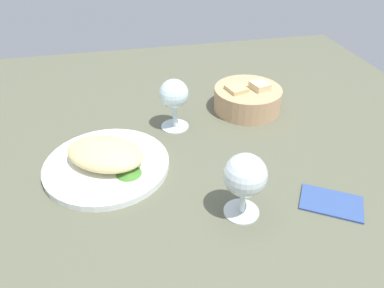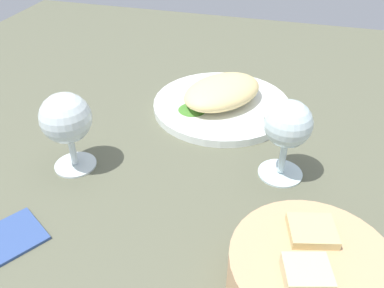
{
  "view_description": "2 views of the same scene",
  "coord_description": "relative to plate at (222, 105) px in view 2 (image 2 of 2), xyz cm",
  "views": [
    {
      "loc": [
        -11.89,
        -59.04,
        47.29
      ],
      "look_at": [
        1.24,
        0.96,
        4.18
      ],
      "focal_mm": 33.95,
      "sensor_mm": 36.0,
      "label": 1
    },
    {
      "loc": [
        48.64,
        14.75,
        39.02
      ],
      "look_at": [
        1.22,
        1.34,
        3.75
      ],
      "focal_mm": 37.72,
      "sensor_mm": 36.0,
      "label": 2
    }
  ],
  "objects": [
    {
      "name": "ground_plane",
      "position": [
        16.49,
        -2.15,
        -1.7
      ],
      "size": [
        140.0,
        140.0,
        2.0
      ],
      "primitive_type": "cube",
      "color": "#5A5C47"
    },
    {
      "name": "plate",
      "position": [
        0.0,
        0.0,
        0.0
      ],
      "size": [
        25.63,
        25.63,
        1.4
      ],
      "primitive_type": "cylinder",
      "color": "white",
      "rests_on": "ground_plane"
    },
    {
      "name": "omelette",
      "position": [
        0.0,
        0.0,
        2.93
      ],
      "size": [
        19.64,
        17.96,
        4.45
      ],
      "primitive_type": "ellipsoid",
      "rotation": [
        0.0,
        0.0,
        -0.56
      ],
      "color": "#E7CB87",
      "rests_on": "plate"
    },
    {
      "name": "lettuce_garnish",
      "position": [
        4.23,
        -4.59,
        1.3
      ],
      "size": [
        5.13,
        5.13,
        1.2
      ],
      "primitive_type": "cone",
      "color": "#407C2A",
      "rests_on": "plate"
    },
    {
      "name": "bread_basket",
      "position": [
        36.36,
        17.26,
        2.43
      ],
      "size": [
        17.21,
        17.21,
        7.57
      ],
      "color": "tan",
      "rests_on": "ground_plane"
    },
    {
      "name": "wine_glass_near",
      "position": [
        23.06,
        -18.01,
        7.43
      ],
      "size": [
        7.47,
        7.47,
        12.38
      ],
      "color": "silver",
      "rests_on": "ground_plane"
    },
    {
      "name": "wine_glass_far",
      "position": [
        16.34,
        12.65,
        7.54
      ],
      "size": [
        6.85,
        6.85,
        12.4
      ],
      "color": "silver",
      "rests_on": "ground_plane"
    }
  ]
}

